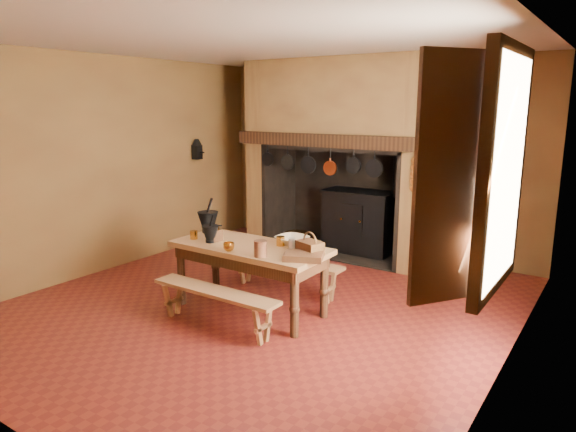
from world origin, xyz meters
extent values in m
plane|color=maroon|center=(0.00, 0.00, 0.00)|extent=(5.50, 5.50, 0.00)
plane|color=silver|center=(0.00, 0.00, 2.80)|extent=(5.50, 5.50, 0.00)
cube|color=olive|center=(0.00, 2.75, 1.40)|extent=(5.00, 0.02, 2.80)
cube|color=olive|center=(-2.50, 0.00, 1.40)|extent=(0.02, 5.50, 2.80)
cube|color=olive|center=(2.50, 0.00, 1.40)|extent=(0.02, 5.50, 2.80)
cube|color=olive|center=(-1.55, 2.30, 1.40)|extent=(0.30, 0.90, 2.80)
cube|color=olive|center=(0.95, 2.30, 1.40)|extent=(0.30, 0.90, 2.80)
cube|color=olive|center=(-0.30, 2.30, 2.20)|extent=(2.20, 0.90, 1.20)
cube|color=black|center=(-0.30, 1.90, 1.69)|extent=(2.95, 0.22, 0.18)
cube|color=black|center=(-0.30, 2.72, 0.80)|extent=(2.20, 0.06, 1.60)
cube|color=black|center=(-0.30, 2.30, 0.01)|extent=(2.20, 0.90, 0.02)
cube|color=black|center=(-0.05, 2.45, 0.45)|extent=(1.00, 0.50, 0.90)
cube|color=black|center=(-0.05, 2.43, 0.92)|extent=(1.04, 0.54, 0.04)
cube|color=black|center=(-0.05, 2.19, 0.55)|extent=(0.35, 0.02, 0.45)
cylinder|color=black|center=(0.50, 2.45, 1.25)|extent=(0.10, 0.10, 0.70)
cylinder|color=gold|center=(-0.20, 2.17, 0.55)|extent=(0.03, 0.03, 0.03)
cylinder|color=gold|center=(0.10, 2.17, 0.55)|extent=(0.03, 0.03, 0.03)
cylinder|color=gold|center=(-1.05, 2.30, 0.10)|extent=(0.40, 0.40, 0.20)
cylinder|color=gold|center=(-1.00, 2.05, 0.09)|extent=(0.34, 0.34, 0.18)
cube|color=black|center=(-1.25, 2.40, 0.08)|extent=(0.18, 0.18, 0.16)
cone|color=#555D2C|center=(1.18, 1.79, 1.38)|extent=(0.20, 0.20, 0.35)
cube|color=white|center=(2.48, -0.40, 1.70)|extent=(0.02, 1.00, 1.60)
cube|color=#3A2312|center=(2.45, -0.40, 2.54)|extent=(0.08, 1.16, 0.08)
cube|color=#3A2312|center=(2.45, -0.40, 0.86)|extent=(0.08, 1.16, 0.08)
cube|color=#3A2312|center=(2.25, -1.08, 1.70)|extent=(0.29, 0.39, 1.60)
cube|color=#3A2312|center=(2.25, 0.28, 1.70)|extent=(0.29, 0.39, 1.60)
cube|color=black|center=(-2.42, 1.55, 1.45)|extent=(0.12, 0.12, 0.22)
cone|color=black|center=(-2.42, 1.55, 1.60)|extent=(0.16, 0.16, 0.10)
cylinder|color=black|center=(-2.33, 1.55, 1.45)|extent=(0.12, 0.02, 0.02)
cube|color=#B47E52|center=(-0.02, -0.20, 0.70)|extent=(1.68, 0.75, 0.06)
cube|color=#3A2312|center=(-0.02, -0.20, 0.61)|extent=(1.57, 0.63, 0.13)
cylinder|color=#3A2312|center=(-0.77, -0.48, 0.34)|extent=(0.08, 0.08, 0.67)
cylinder|color=#3A2312|center=(0.73, -0.48, 0.34)|extent=(0.08, 0.08, 0.67)
cylinder|color=#3A2312|center=(-0.77, 0.08, 0.34)|extent=(0.08, 0.08, 0.67)
cylinder|color=#3A2312|center=(0.73, 0.08, 0.34)|extent=(0.08, 0.08, 0.67)
cube|color=#B47E52|center=(-0.02, -0.75, 0.39)|extent=(1.44, 0.25, 0.04)
cube|color=#B47E52|center=(-0.02, 0.46, 0.39)|extent=(1.46, 0.26, 0.04)
cylinder|color=black|center=(-0.76, -0.03, 0.75)|extent=(0.14, 0.14, 0.04)
cone|color=black|center=(-0.76, -0.03, 0.87)|extent=(0.24, 0.24, 0.20)
cylinder|color=black|center=(-0.73, -0.03, 1.04)|extent=(0.10, 0.05, 0.19)
cylinder|color=black|center=(-0.44, -0.34, 0.74)|extent=(0.11, 0.11, 0.03)
cone|color=black|center=(-0.44, -0.34, 0.84)|extent=(0.18, 0.18, 0.15)
cylinder|color=black|center=(-0.41, -0.34, 0.96)|extent=(0.07, 0.02, 0.15)
cube|color=#3A2312|center=(-0.43, -0.28, 0.79)|extent=(0.15, 0.15, 0.13)
cylinder|color=gold|center=(-0.43, -0.28, 0.87)|extent=(0.09, 0.09, 0.03)
cylinder|color=black|center=(-0.38, -0.28, 0.91)|extent=(0.11, 0.04, 0.03)
cylinder|color=gold|center=(-0.68, -0.34, 0.77)|extent=(0.09, 0.09, 0.09)
cylinder|color=gold|center=(0.26, -0.03, 0.78)|extent=(0.10, 0.10, 0.10)
imported|color=beige|center=(0.32, 0.09, 0.77)|extent=(0.37, 0.37, 0.08)
cylinder|color=#54301F|center=(0.32, -0.47, 0.81)|extent=(0.15, 0.15, 0.16)
cylinder|color=beige|center=(0.46, -0.11, 0.79)|extent=(0.07, 0.07, 0.13)
cube|color=#452414|center=(0.69, -0.15, 0.80)|extent=(0.29, 0.24, 0.14)
torus|color=#452414|center=(0.69, -0.15, 0.87)|extent=(0.19, 0.08, 0.20)
cube|color=#3A2312|center=(0.72, -0.31, 0.76)|extent=(0.44, 0.39, 0.06)
imported|color=gold|center=(-0.06, -0.49, 0.77)|extent=(0.14, 0.14, 0.09)
camera|label=1|loc=(3.22, -4.27, 2.17)|focal=32.00mm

